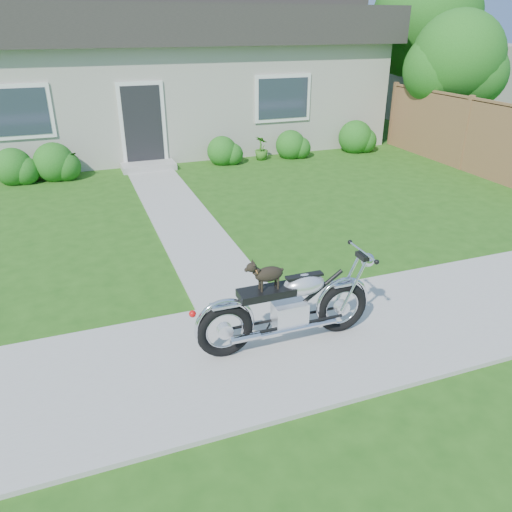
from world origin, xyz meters
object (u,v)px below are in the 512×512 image
(motorcycle_with_dog, at_px, (290,306))
(tree_near, at_px, (462,63))
(fence, at_px, (466,134))
(tree_far, at_px, (430,24))
(potted_plant_left, at_px, (70,164))
(house, at_px, (173,71))
(potted_plant_right, at_px, (261,148))

(motorcycle_with_dog, bearing_deg, tree_near, 41.61)
(fence, xyz_separation_m, motorcycle_with_dog, (-7.53, -5.76, -0.40))
(tree_far, distance_m, motorcycle_with_dog, 14.60)
(motorcycle_with_dog, bearing_deg, fence, 37.76)
(tree_near, height_order, motorcycle_with_dog, tree_near)
(potted_plant_left, bearing_deg, house, 45.00)
(motorcycle_with_dog, bearing_deg, tree_far, 47.83)
(house, relative_size, fence, 1.90)
(potted_plant_left, distance_m, potted_plant_right, 5.14)
(house, xyz_separation_m, potted_plant_left, (-3.45, -3.44, -1.82))
(fence, bearing_deg, tree_near, 58.72)
(tree_near, xyz_separation_m, potted_plant_right, (-5.71, 0.98, -2.19))
(fence, xyz_separation_m, tree_far, (2.13, 4.77, 2.56))
(fence, bearing_deg, tree_far, 65.98)
(tree_near, bearing_deg, motorcycle_with_dog, -138.73)
(fence, xyz_separation_m, potted_plant_left, (-9.75, 2.80, -0.60))
(motorcycle_with_dog, bearing_deg, potted_plant_left, 104.85)
(tree_far, distance_m, potted_plant_left, 12.45)
(potted_plant_right, bearing_deg, tree_far, 16.33)
(fence, xyz_separation_m, potted_plant_right, (-4.61, 2.80, -0.61))
(tree_far, height_order, potted_plant_right, tree_far)
(house, distance_m, fence, 8.96)
(tree_far, relative_size, potted_plant_right, 8.20)
(potted_plant_right, relative_size, motorcycle_with_dog, 0.30)
(tree_far, xyz_separation_m, motorcycle_with_dog, (-9.66, -10.54, -2.96))
(potted_plant_right, distance_m, motorcycle_with_dog, 9.05)
(fence, bearing_deg, potted_plant_right, 148.72)
(tree_near, height_order, tree_far, tree_far)
(tree_far, relative_size, motorcycle_with_dog, 2.46)
(fence, xyz_separation_m, tree_near, (1.10, 1.82, 1.59))
(tree_near, xyz_separation_m, motorcycle_with_dog, (-8.63, -7.58, -1.98))
(house, bearing_deg, fence, -44.74)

